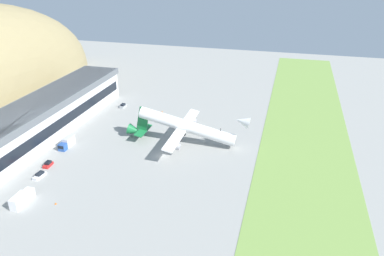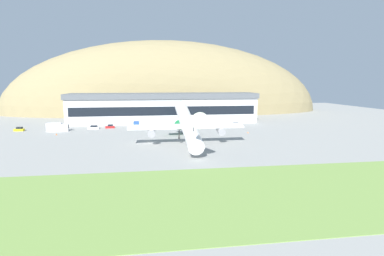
{
  "view_description": "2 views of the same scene",
  "coord_description": "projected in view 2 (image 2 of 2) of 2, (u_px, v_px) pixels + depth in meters",
  "views": [
    {
      "loc": [
        -103.85,
        -38.73,
        61.27
      ],
      "look_at": [
        11.54,
        -7.56,
        6.28
      ],
      "focal_mm": 35.0,
      "sensor_mm": 36.0,
      "label": 1
    },
    {
      "loc": [
        0.25,
        -93.77,
        18.88
      ],
      "look_at": [
        13.18,
        -5.83,
        5.27
      ],
      "focal_mm": 28.0,
      "sensor_mm": 36.0,
      "label": 2
    }
  ],
  "objects": [
    {
      "name": "hill_backdrop",
      "position": [
        166.0,
        112.0,
        194.12
      ],
      "size": [
        201.26,
        67.05,
        89.69
      ],
      "primitive_type": "ellipsoid",
      "color": "#8E7F56",
      "rests_on": "ground_plane"
    },
    {
      "name": "grass_strip_foreground",
      "position": [
        149.0,
        199.0,
        48.67
      ],
      "size": [
        294.52,
        31.38,
        0.08
      ],
      "primitive_type": "cube",
      "color": "#759947",
      "rests_on": "ground_plane"
    },
    {
      "name": "terminal_building",
      "position": [
        164.0,
        106.0,
        140.84
      ],
      "size": [
        87.2,
        17.21,
        13.83
      ],
      "color": "silver",
      "rests_on": "ground_plane"
    },
    {
      "name": "traffic_cone_0",
      "position": [
        57.0,
        134.0,
        108.21
      ],
      "size": [
        0.52,
        0.52,
        0.58
      ],
      "color": "orange",
      "rests_on": "ground_plane"
    },
    {
      "name": "fuel_truck",
      "position": [
        143.0,
        123.0,
        127.62
      ],
      "size": [
        7.38,
        2.54,
        3.36
      ],
      "color": "#264C99",
      "rests_on": "ground_plane"
    },
    {
      "name": "box_truck",
      "position": [
        57.0,
        127.0,
        116.28
      ],
      "size": [
        8.01,
        2.48,
        3.31
      ],
      "color": "silver",
      "rests_on": "ground_plane"
    },
    {
      "name": "ground_plane",
      "position": [
        148.0,
        143.0,
        94.52
      ],
      "size": [
        327.25,
        327.25,
        0.0
      ],
      "primitive_type": "plane",
      "color": "gray"
    },
    {
      "name": "service_car_3",
      "position": [
        19.0,
        129.0,
        116.9
      ],
      "size": [
        3.74,
        1.9,
        1.63
      ],
      "color": "gold",
      "rests_on": "ground_plane"
    },
    {
      "name": "service_car_2",
      "position": [
        94.0,
        127.0,
        122.05
      ],
      "size": [
        4.66,
        2.12,
        1.52
      ],
      "color": "silver",
      "rests_on": "ground_plane"
    },
    {
      "name": "cargo_airplane",
      "position": [
        187.0,
        124.0,
        90.67
      ],
      "size": [
        35.57,
        45.12,
        13.29
      ],
      "color": "white"
    },
    {
      "name": "traffic_cone_1",
      "position": [
        248.0,
        132.0,
        112.26
      ],
      "size": [
        0.52,
        0.52,
        0.58
      ],
      "color": "orange",
      "rests_on": "ground_plane"
    },
    {
      "name": "service_car_1",
      "position": [
        236.0,
        124.0,
        130.66
      ],
      "size": [
        4.04,
        1.87,
        1.62
      ],
      "color": "#999EA3",
      "rests_on": "ground_plane"
    },
    {
      "name": "service_car_0",
      "position": [
        110.0,
        127.0,
        124.38
      ],
      "size": [
        3.78,
        2.05,
        1.58
      ],
      "color": "#B21E1E",
      "rests_on": "ground_plane"
    }
  ]
}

